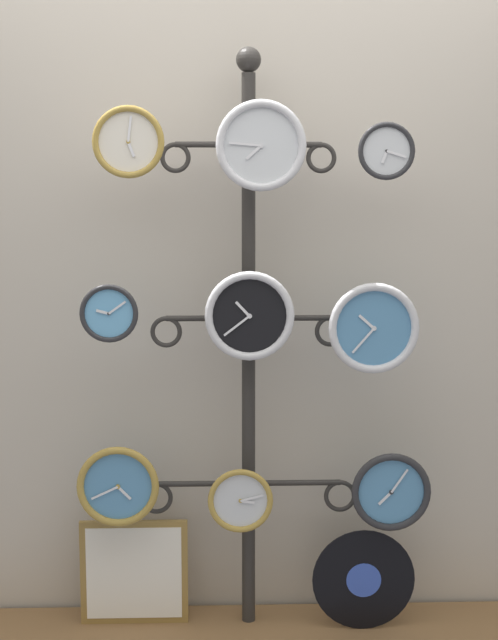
% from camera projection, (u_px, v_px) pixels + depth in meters
% --- Properties ---
extents(shop_wall, '(4.40, 0.04, 2.80)m').
position_uv_depth(shop_wall, '(247.00, 243.00, 3.17)').
color(shop_wall, '#BCB2A3').
rests_on(shop_wall, ground_plane).
extents(low_shelf, '(2.20, 0.36, 0.06)m').
position_uv_depth(low_shelf, '(249.00, 636.00, 3.13)').
color(low_shelf, brown).
rests_on(low_shelf, ground_plane).
extents(display_stand, '(0.76, 0.37, 2.05)m').
position_uv_depth(display_stand, '(249.00, 421.00, 3.09)').
color(display_stand, '#282623').
rests_on(display_stand, ground_plane).
extents(clock_top_left, '(0.23, 0.04, 0.23)m').
position_uv_depth(clock_top_left, '(128.00, 142.00, 2.86)').
color(clock_top_left, silver).
extents(clock_top_center, '(0.29, 0.04, 0.29)m').
position_uv_depth(clock_top_center, '(261.00, 146.00, 2.86)').
color(clock_top_center, silver).
extents(clock_top_right, '(0.19, 0.04, 0.19)m').
position_uv_depth(clock_top_right, '(386.00, 151.00, 2.90)').
color(clock_top_right, silver).
extents(clock_middle_left, '(0.19, 0.04, 0.19)m').
position_uv_depth(clock_middle_left, '(109.00, 313.00, 2.93)').
color(clock_middle_left, '#60A8DB').
extents(clock_middle_center, '(0.30, 0.04, 0.30)m').
position_uv_depth(clock_middle_center, '(249.00, 316.00, 2.94)').
color(clock_middle_center, black).
extents(clock_middle_right, '(0.30, 0.04, 0.30)m').
position_uv_depth(clock_middle_right, '(374.00, 328.00, 2.95)').
color(clock_middle_right, '#4C84B2').
extents(clock_bottom_left, '(0.28, 0.04, 0.28)m').
position_uv_depth(clock_bottom_left, '(118.00, 486.00, 3.01)').
color(clock_bottom_left, '#4C84B2').
extents(clock_bottom_center, '(0.22, 0.04, 0.22)m').
position_uv_depth(clock_bottom_center, '(240.00, 500.00, 3.02)').
color(clock_bottom_center, silver).
extents(clock_bottom_right, '(0.27, 0.04, 0.27)m').
position_uv_depth(clock_bottom_right, '(391.00, 492.00, 3.04)').
color(clock_bottom_right, '#4C84B2').
extents(vinyl_record, '(0.36, 0.01, 0.36)m').
position_uv_depth(vinyl_record, '(364.00, 580.00, 3.10)').
color(vinyl_record, black).
rests_on(vinyl_record, low_shelf).
extents(picture_frame, '(0.38, 0.02, 0.38)m').
position_uv_depth(picture_frame, '(134.00, 572.00, 3.14)').
color(picture_frame, olive).
rests_on(picture_frame, low_shelf).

